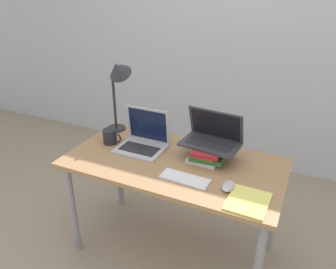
% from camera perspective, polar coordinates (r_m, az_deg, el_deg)
% --- Properties ---
extents(wall_back, '(8.00, 0.05, 2.70)m').
position_cam_1_polar(wall_back, '(3.24, 12.34, 17.33)').
color(wall_back, silver).
rests_on(wall_back, ground_plane).
extents(desk, '(1.38, 0.71, 0.74)m').
position_cam_1_polar(desk, '(2.14, 0.99, -6.65)').
color(desk, '#9E754C').
rests_on(desk, ground_plane).
extents(laptop_left, '(0.32, 0.26, 0.27)m').
position_cam_1_polar(laptop_left, '(2.23, -4.39, -1.09)').
color(laptop_left, '#B2B2B7').
rests_on(laptop_left, desk).
extents(book_stack, '(0.23, 0.26, 0.10)m').
position_cam_1_polar(book_stack, '(2.10, 6.93, -3.16)').
color(book_stack, white).
rests_on(book_stack, desk).
extents(laptop_on_books, '(0.38, 0.25, 0.22)m').
position_cam_1_polar(laptop_on_books, '(2.09, 7.63, -0.55)').
color(laptop_on_books, '#333338').
rests_on(laptop_on_books, book_stack).
extents(wireless_keyboard, '(0.29, 0.12, 0.01)m').
position_cam_1_polar(wireless_keyboard, '(1.91, 2.95, -7.70)').
color(wireless_keyboard, silver).
rests_on(wireless_keyboard, desk).
extents(mouse, '(0.07, 0.11, 0.03)m').
position_cam_1_polar(mouse, '(1.86, 10.44, -8.81)').
color(mouse, '#B2B2B7').
rests_on(mouse, desk).
extents(notepad, '(0.21, 0.25, 0.01)m').
position_cam_1_polar(notepad, '(1.79, 13.77, -11.23)').
color(notepad, '#EFE066').
rests_on(notepad, desk).
extents(mug, '(0.14, 0.10, 0.10)m').
position_cam_1_polar(mug, '(2.32, -10.03, -0.34)').
color(mug, '#232328').
rests_on(mug, desk).
extents(desk_lamp, '(0.23, 0.20, 0.58)m').
position_cam_1_polar(desk_lamp, '(2.34, -8.75, 9.85)').
color(desk_lamp, '#28282D').
rests_on(desk_lamp, desk).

